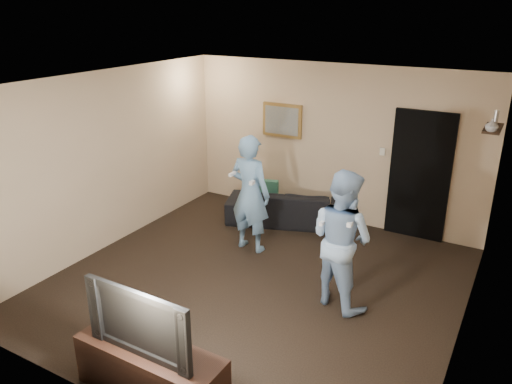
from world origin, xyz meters
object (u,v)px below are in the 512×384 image
Objects in this scene: wii_player_right at (342,239)px; television at (146,317)px; wii_player_left at (250,194)px; sofa at (286,206)px; tv_console at (151,371)px.

television is at bearing -112.30° from wii_player_right.
sofa is at bearing 88.73° from wii_player_left.
tv_console is 0.86× the size of wii_player_right.
sofa is 4.23m from tv_console.
television is (0.00, 0.00, 0.59)m from tv_console.
wii_player_left reaches higher than sofa.
sofa is 2.54m from wii_player_right.
sofa is at bearing 99.98° from tv_console.
sofa is at bearing 131.61° from wii_player_right.
tv_console is at bearing -76.87° from wii_player_left.
wii_player_left is at bearing 103.80° from television.
tv_console is at bearing -179.34° from television.
wii_player_right is at bearing 68.37° from television.
wii_player_right is (0.96, 2.33, 0.01)m from television.
sofa is 1.10× the size of wii_player_left.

